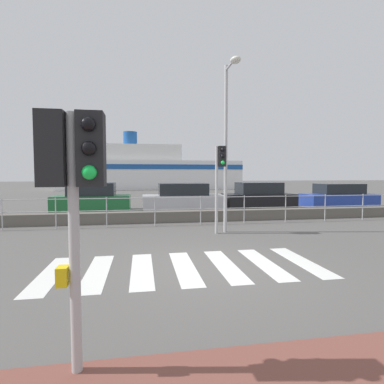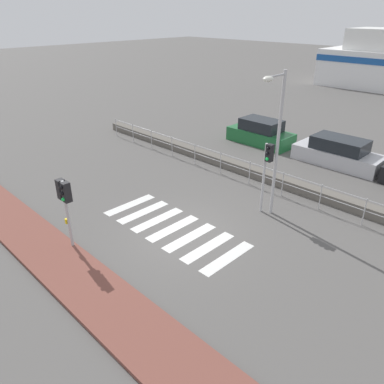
% 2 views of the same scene
% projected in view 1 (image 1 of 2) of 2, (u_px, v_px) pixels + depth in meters
% --- Properties ---
extents(ground_plane, '(160.00, 160.00, 0.00)m').
position_uv_depth(ground_plane, '(208.00, 266.00, 6.49)').
color(ground_plane, '#565451').
extents(crosswalk, '(5.85, 2.40, 0.01)m').
position_uv_depth(crosswalk, '(185.00, 267.00, 6.41)').
color(crosswalk, silver).
rests_on(crosswalk, ground_plane).
extents(seawall, '(26.00, 0.55, 0.45)m').
position_uv_depth(seawall, '(176.00, 216.00, 12.55)').
color(seawall, '#605B54').
rests_on(seawall, ground_plane).
extents(harbor_fence, '(23.44, 0.04, 1.14)m').
position_uv_depth(harbor_fence, '(178.00, 206.00, 11.66)').
color(harbor_fence, '#B2B2B5').
rests_on(harbor_fence, ground_plane).
extents(traffic_light_near, '(0.58, 0.41, 2.57)m').
position_uv_depth(traffic_light_near, '(72.00, 174.00, 2.75)').
color(traffic_light_near, '#B2B2B5').
rests_on(traffic_light_near, ground_plane).
extents(traffic_light_far, '(0.34, 0.32, 2.93)m').
position_uv_depth(traffic_light_far, '(220.00, 170.00, 9.96)').
color(traffic_light_far, '#B2B2B5').
rests_on(traffic_light_far, ground_plane).
extents(streetlamp, '(0.32, 1.28, 5.64)m').
position_uv_depth(streetlamp, '(228.00, 127.00, 9.87)').
color(streetlamp, '#B2B2B5').
rests_on(streetlamp, ground_plane).
extents(ferry_boat, '(23.46, 6.49, 7.59)m').
position_uv_depth(ferry_boat, '(147.00, 171.00, 40.40)').
color(ferry_boat, white).
rests_on(ferry_boat, ground_plane).
extents(parked_car_green, '(4.03, 1.73, 1.52)m').
position_uv_depth(parked_car_green, '(92.00, 199.00, 16.24)').
color(parked_car_green, '#1E6633').
rests_on(parked_car_green, ground_plane).
extents(parked_car_silver, '(4.55, 1.80, 1.47)m').
position_uv_depth(parked_car_silver, '(183.00, 198.00, 17.07)').
color(parked_car_silver, '#BCBCC1').
rests_on(parked_car_silver, ground_plane).
extents(parked_car_black, '(4.13, 1.87, 1.51)m').
position_uv_depth(parked_car_black, '(259.00, 197.00, 17.83)').
color(parked_car_black, black).
rests_on(parked_car_black, ground_plane).
extents(parked_car_blue, '(4.48, 1.74, 1.40)m').
position_uv_depth(parked_car_blue, '(339.00, 197.00, 18.72)').
color(parked_car_blue, '#233D9E').
rests_on(parked_car_blue, ground_plane).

